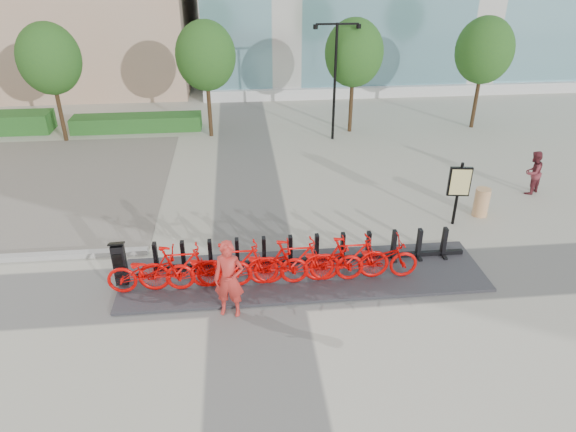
{
  "coord_description": "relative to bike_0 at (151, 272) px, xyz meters",
  "views": [
    {
      "loc": [
        -0.27,
        -10.95,
        7.86
      ],
      "look_at": [
        1.0,
        1.5,
        1.2
      ],
      "focal_mm": 32.0,
      "sensor_mm": 36.0,
      "label": 1
    }
  ],
  "objects": [
    {
      "name": "ground",
      "position": [
        2.6,
        0.05,
        -0.65
      ],
      "size": [
        120.0,
        120.0,
        0.0
      ],
      "primitive_type": "plane",
      "color": "#BBB8A8"
    },
    {
      "name": "kiosk",
      "position": [
        -0.82,
        0.42,
        0.03
      ],
      "size": [
        0.4,
        0.34,
        1.24
      ],
      "rotation": [
        0.0,
        0.0,
        0.06
      ],
      "color": "black",
      "rests_on": "dock_pad"
    },
    {
      "name": "tree_1",
      "position": [
        1.1,
        12.05,
        2.94
      ],
      "size": [
        2.6,
        2.6,
        5.1
      ],
      "color": "brown",
      "rests_on": "ground"
    },
    {
      "name": "pedestrian",
      "position": [
        12.54,
        4.7,
        0.13
      ],
      "size": [
        0.96,
        0.91,
        1.56
      ],
      "primitive_type": "imported",
      "rotation": [
        0.0,
        0.0,
        3.71
      ],
      "color": "maroon",
      "rests_on": "ground"
    },
    {
      "name": "worker_red",
      "position": [
        1.96,
        -1.01,
        0.34
      ],
      "size": [
        0.8,
        0.61,
        1.96
      ],
      "primitive_type": "imported",
      "rotation": [
        0.0,
        0.0,
        -0.21
      ],
      "color": "red",
      "rests_on": "ground"
    },
    {
      "name": "dock_rail_posts",
      "position": [
        3.96,
        0.82,
        -0.14
      ],
      "size": [
        8.02,
        0.5,
        0.85
      ],
      "primitive_type": null,
      "color": "black",
      "rests_on": "dock_pad"
    },
    {
      "name": "tree_2",
      "position": [
        7.6,
        12.05,
        2.94
      ],
      "size": [
        2.6,
        2.6,
        5.1
      ],
      "color": "brown",
      "rests_on": "ground"
    },
    {
      "name": "map_sign",
      "position": [
        8.98,
        2.75,
        0.73
      ],
      "size": [
        0.69,
        0.2,
        2.07
      ],
      "rotation": [
        0.0,
        0.0,
        -0.14
      ],
      "color": "black",
      "rests_on": "ground"
    },
    {
      "name": "bike_6",
      "position": [
        4.32,
        0.0,
        0.0
      ],
      "size": [
        2.16,
        0.75,
        1.13
      ],
      "primitive_type": "imported",
      "rotation": [
        0.0,
        0.0,
        1.57
      ],
      "color": "#DD0503",
      "rests_on": "dock_pad"
    },
    {
      "name": "bike_7",
      "position": [
        5.04,
        0.0,
        0.06
      ],
      "size": [
        2.09,
        0.59,
        1.26
      ],
      "primitive_type": "imported",
      "rotation": [
        0.0,
        0.0,
        1.57
      ],
      "color": "#DD0503",
      "rests_on": "dock_pad"
    },
    {
      "name": "hedge_b",
      "position": [
        -2.4,
        13.25,
        -0.3
      ],
      "size": [
        6.0,
        1.2,
        0.7
      ],
      "primitive_type": "cube",
      "color": "#1F5622",
      "rests_on": "ground"
    },
    {
      "name": "bike_1",
      "position": [
        0.72,
        0.0,
        0.06
      ],
      "size": [
        2.09,
        0.59,
        1.26
      ],
      "primitive_type": "imported",
      "rotation": [
        0.0,
        0.0,
        1.57
      ],
      "color": "#DD0503",
      "rests_on": "dock_pad"
    },
    {
      "name": "tree_3",
      "position": [
        13.6,
        12.05,
        2.94
      ],
      "size": [
        2.6,
        2.6,
        5.1
      ],
      "color": "brown",
      "rests_on": "ground"
    },
    {
      "name": "dock_pad",
      "position": [
        3.9,
        0.35,
        -0.61
      ],
      "size": [
        9.6,
        2.4,
        0.08
      ],
      "primitive_type": "cube",
      "color": "#333339",
      "rests_on": "ground"
    },
    {
      "name": "tree_0",
      "position": [
        -5.4,
        12.05,
        2.94
      ],
      "size": [
        2.6,
        2.6,
        5.1
      ],
      "color": "brown",
      "rests_on": "ground"
    },
    {
      "name": "construction_barrel",
      "position": [
        10.07,
        3.24,
        -0.18
      ],
      "size": [
        0.56,
        0.56,
        0.93
      ],
      "primitive_type": "cylinder",
      "rotation": [
        0.0,
        0.0,
        0.17
      ],
      "color": "orange",
      "rests_on": "ground"
    },
    {
      "name": "bike_4",
      "position": [
        2.88,
        0.0,
        0.0
      ],
      "size": [
        2.16,
        0.75,
        1.13
      ],
      "primitive_type": "imported",
      "rotation": [
        0.0,
        0.0,
        1.57
      ],
      "color": "#DD0503",
      "rests_on": "dock_pad"
    },
    {
      "name": "bike_5",
      "position": [
        3.6,
        0.0,
        0.06
      ],
      "size": [
        2.09,
        0.59,
        1.26
      ],
      "primitive_type": "imported",
      "rotation": [
        0.0,
        0.0,
        1.57
      ],
      "color": "#DD0503",
      "rests_on": "dock_pad"
    },
    {
      "name": "bike_0",
      "position": [
        0.0,
        0.0,
        0.0
      ],
      "size": [
        2.16,
        0.75,
        1.13
      ],
      "primitive_type": "imported",
      "rotation": [
        0.0,
        0.0,
        1.57
      ],
      "color": "#DD0503",
      "rests_on": "dock_pad"
    },
    {
      "name": "bike_3",
      "position": [
        2.16,
        0.0,
        0.06
      ],
      "size": [
        2.09,
        0.59,
        1.26
      ],
      "primitive_type": "imported",
      "rotation": [
        0.0,
        0.0,
        1.57
      ],
      "color": "#DD0503",
      "rests_on": "dock_pad"
    },
    {
      "name": "streetlamp",
      "position": [
        6.6,
        11.05,
        2.49
      ],
      "size": [
        2.0,
        0.2,
        5.0
      ],
      "color": "black",
      "rests_on": "ground"
    },
    {
      "name": "bike_8",
      "position": [
        5.76,
        0.0,
        0.0
      ],
      "size": [
        2.16,
        0.75,
        1.13
      ],
      "primitive_type": "imported",
      "rotation": [
        0.0,
        0.0,
        1.57
      ],
      "color": "#DD0503",
      "rests_on": "dock_pad"
    },
    {
      "name": "bike_2",
      "position": [
        1.44,
        0.0,
        0.0
      ],
      "size": [
        2.16,
        0.75,
        1.13
      ],
      "primitive_type": "imported",
      "rotation": [
        0.0,
        0.0,
        1.57
      ],
      "color": "#DD0503",
      "rests_on": "dock_pad"
    }
  ]
}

